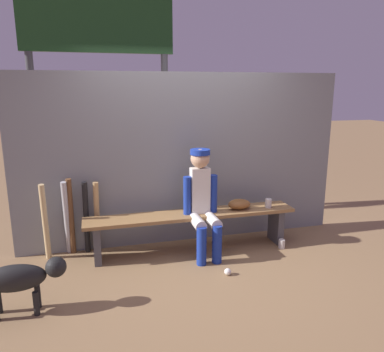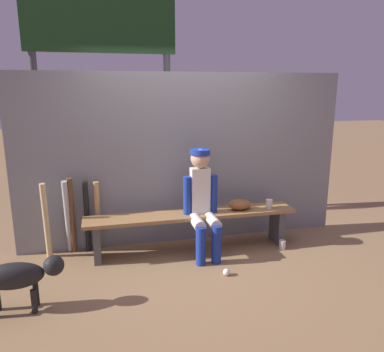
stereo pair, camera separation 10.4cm
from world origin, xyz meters
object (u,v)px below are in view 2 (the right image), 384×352
(scoreboard, at_px, (107,52))
(bat_aluminum_silver, at_px, (67,217))
(baseball, at_px, (226,272))
(bat_aluminum_black, at_px, (87,217))
(bat_wood_natural, at_px, (46,221))
(bat_wood_dark, at_px, (72,216))
(bat_wood_tan, at_px, (98,216))
(cup_on_ground, at_px, (282,245))
(dog, at_px, (20,276))
(player_seated, at_px, (202,199))
(dugout_bench, at_px, (192,221))
(cup_on_bench, at_px, (269,204))
(baseball_glove, at_px, (240,204))

(scoreboard, bearing_deg, bat_aluminum_silver, -115.32)
(baseball, bearing_deg, bat_aluminum_black, 145.88)
(bat_wood_natural, bearing_deg, bat_wood_dark, 15.90)
(bat_aluminum_silver, relative_size, scoreboard, 0.27)
(bat_wood_tan, relative_size, cup_on_ground, 7.88)
(bat_wood_dark, relative_size, dog, 1.10)
(bat_aluminum_silver, distance_m, dog, 1.19)
(player_seated, distance_m, baseball, 0.87)
(baseball, distance_m, dog, 1.98)
(dugout_bench, height_order, baseball, dugout_bench)
(cup_on_ground, height_order, dog, dog)
(bat_aluminum_black, xyz_separation_m, cup_on_bench, (2.17, -0.32, 0.09))
(cup_on_bench, distance_m, dog, 2.84)
(bat_aluminum_black, bearing_deg, cup_on_bench, -8.26)
(bat_wood_tan, bearing_deg, bat_wood_natural, -172.04)
(cup_on_bench, height_order, scoreboard, scoreboard)
(dugout_bench, height_order, bat_wood_tan, bat_wood_tan)
(bat_wood_tan, distance_m, dog, 1.32)
(player_seated, xyz_separation_m, bat_wood_natural, (-1.75, 0.31, -0.22))
(bat_wood_natural, bearing_deg, dugout_bench, -6.86)
(player_seated, xyz_separation_m, bat_wood_tan, (-1.19, 0.39, -0.24))
(bat_wood_tan, relative_size, bat_aluminum_black, 0.99)
(bat_wood_tan, bearing_deg, dog, -119.99)
(dugout_bench, xyz_separation_m, baseball_glove, (0.60, 0.00, 0.17))
(bat_wood_natural, xyz_separation_m, baseball, (1.86, -0.89, -0.41))
(player_seated, xyz_separation_m, baseball_glove, (0.50, 0.11, -0.14))
(dugout_bench, xyz_separation_m, cup_on_ground, (1.08, -0.22, -0.32))
(bat_aluminum_silver, bearing_deg, baseball, -30.54)
(cup_on_bench, bearing_deg, bat_aluminum_silver, 172.36)
(dugout_bench, bearing_deg, dog, -153.66)
(bat_wood_natural, bearing_deg, cup_on_bench, -5.33)
(dugout_bench, xyz_separation_m, scoreboard, (-0.85, 1.49, 2.02))
(bat_aluminum_black, distance_m, dog, 1.26)
(player_seated, relative_size, baseball, 16.74)
(scoreboard, bearing_deg, baseball_glove, -45.78)
(baseball_glove, height_order, dog, baseball_glove)
(player_seated, bearing_deg, cup_on_ground, -6.32)
(bat_aluminum_silver, bearing_deg, scoreboard, 64.68)
(cup_on_ground, bearing_deg, bat_wood_tan, 167.09)
(bat_wood_dark, xyz_separation_m, bat_aluminum_silver, (-0.05, -0.00, -0.01))
(baseball, relative_size, scoreboard, 0.02)
(scoreboard, bearing_deg, baseball, -64.10)
(player_seated, distance_m, dog, 2.02)
(dugout_bench, relative_size, dog, 2.98)
(baseball_glove, bearing_deg, bat_aluminum_black, 171.50)
(bat_aluminum_silver, bearing_deg, bat_aluminum_black, -1.44)
(scoreboard, bearing_deg, dog, -110.80)
(bat_wood_natural, distance_m, dog, 1.08)
(bat_aluminum_black, relative_size, bat_wood_dark, 0.95)
(baseball_glove, xyz_separation_m, bat_wood_natural, (-2.25, 0.20, -0.09))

